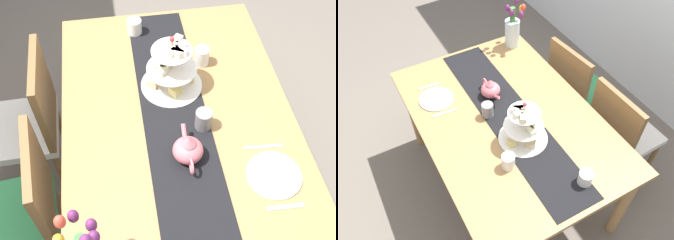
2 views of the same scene
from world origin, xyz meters
TOP-DOWN VIEW (x-y plane):
  - ground_plane at (0.00, 0.00)m, footprint 8.00×8.00m
  - dining_table at (0.00, 0.00)m, footprint 1.58×1.07m
  - chair_left at (-0.22, 0.76)m, footprint 0.46×0.46m
  - chair_right at (0.31, 0.76)m, footprint 0.43×0.43m
  - table_runner at (0.00, 0.02)m, footprint 1.52×0.30m
  - tiered_cake_stand at (0.20, 0.00)m, footprint 0.30×0.30m
  - teapot at (-0.23, 0.00)m, footprint 0.24×0.13m
  - cream_jug at (0.62, 0.14)m, footprint 0.08×0.08m
  - dinner_plate_left at (-0.37, -0.34)m, footprint 0.23×0.23m
  - fork_left at (-0.52, -0.34)m, footprint 0.02×0.15m
  - knife_left at (-0.23, -0.34)m, footprint 0.03×0.17m
  - mug_grey at (-0.07, -0.10)m, footprint 0.08×0.08m
  - mug_white_text at (0.33, -0.18)m, footprint 0.08×0.08m

SIDE VIEW (x-z plane):
  - ground_plane at x=0.00m, z-range 0.00..0.00m
  - chair_left at x=-0.22m, z-range 0.05..0.96m
  - chair_right at x=0.31m, z-range 0.05..0.96m
  - dining_table at x=0.00m, z-range 0.28..1.05m
  - table_runner at x=0.00m, z-range 0.77..0.77m
  - fork_left at x=-0.52m, z-range 0.77..0.77m
  - knife_left at x=-0.23m, z-range 0.77..0.77m
  - dinner_plate_left at x=-0.37m, z-range 0.77..0.78m
  - cream_jug at x=0.62m, z-range 0.77..0.85m
  - mug_white_text at x=0.33m, z-range 0.77..0.86m
  - mug_grey at x=-0.07m, z-range 0.77..0.86m
  - teapot at x=-0.23m, z-range 0.76..0.89m
  - tiered_cake_stand at x=0.20m, z-range 0.72..1.02m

